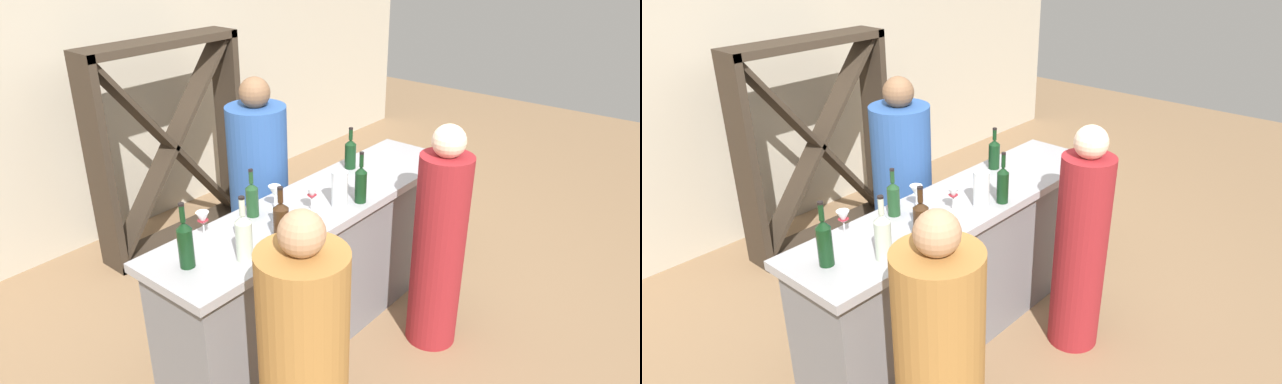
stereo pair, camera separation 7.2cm
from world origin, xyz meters
TOP-DOWN VIEW (x-y plane):
  - ground_plane at (0.00, 0.00)m, footprint 12.00×12.00m
  - back_wall at (0.00, 2.20)m, footprint 8.00×0.10m
  - bar_counter at (0.00, 0.00)m, footprint 2.29×0.56m
  - wine_rack at (0.16, 1.65)m, footprint 1.29×0.28m
  - wine_bottle_leftmost_dark_green at (-0.96, 0.02)m, footprint 0.07×0.07m
  - wine_bottle_second_left_clear_pale at (-0.74, -0.14)m, footprint 0.08×0.08m
  - wine_bottle_center_amber_brown at (-0.49, -0.14)m, footprint 0.08×0.08m
  - wine_bottle_second_right_olive_green at (-0.39, 0.16)m, footprint 0.07×0.07m
  - wine_bottle_rightmost_dark_green at (0.13, -0.20)m, footprint 0.07×0.07m
  - wine_bottle_far_right_dark_green at (0.51, 0.16)m, footprint 0.08×0.08m
  - wine_glass_near_left at (-0.15, -0.06)m, footprint 0.06×0.06m
  - wine_glass_near_center at (-0.27, 0.11)m, footprint 0.07×0.07m
  - wine_glass_near_right at (-0.73, 0.18)m, footprint 0.07×0.07m
  - water_pitcher at (0.01, -0.14)m, footprint 0.09×0.09m
  - person_left_guest at (-0.90, -0.65)m, footprint 0.51×0.51m
  - person_center_guest at (0.36, -0.61)m, footprint 0.32×0.32m
  - person_right_guest at (0.08, 0.59)m, footprint 0.44×0.44m

SIDE VIEW (x-z plane):
  - ground_plane at x=0.00m, z-range 0.00..0.00m
  - bar_counter at x=0.00m, z-range 0.00..0.92m
  - person_left_guest at x=-0.90m, z-range -0.07..1.34m
  - person_center_guest at x=0.36m, z-range -0.05..1.37m
  - person_right_guest at x=0.08m, z-range -0.07..1.48m
  - wine_rack at x=0.16m, z-range 0.00..1.65m
  - wine_glass_near_right at x=-0.73m, z-range 0.95..1.09m
  - wine_glass_near_left at x=-0.15m, z-range 0.95..1.10m
  - wine_bottle_second_right_olive_green at x=-0.39m, z-range 0.88..1.16m
  - wine_bottle_far_right_dark_green at x=0.51m, z-range 0.88..1.17m
  - water_pitcher at x=0.01m, z-range 0.92..1.13m
  - wine_bottle_center_amber_brown at x=-0.49m, z-range 0.88..1.18m
  - wine_glass_near_center at x=-0.27m, z-range 0.96..1.11m
  - wine_bottle_rightmost_dark_green at x=0.13m, z-range 0.88..1.19m
  - wine_bottle_leftmost_dark_green at x=-0.96m, z-range 0.88..1.21m
  - wine_bottle_second_left_clear_pale at x=-0.74m, z-range 0.88..1.22m
  - back_wall at x=0.00m, z-range 0.00..2.80m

